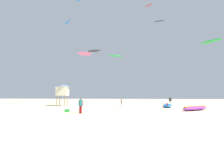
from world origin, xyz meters
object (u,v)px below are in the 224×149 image
person_midground (122,103)px  kite_grounded_mid (195,108)px  kite_aloft_0 (115,56)px  kite_aloft_2 (94,51)px  person_foreground (81,104)px  person_left (170,100)px  kite_aloft_8 (149,5)px  kite_aloft_4 (159,21)px  cooler_box (67,111)px  kite_grounded_near (167,105)px  kite_aloft_6 (67,22)px  kite_aloft_7 (211,41)px  kite_aloft_3 (85,54)px  lifeguard_tower (63,90)px

person_midground → kite_grounded_mid: person_midground is taller
person_midground → kite_aloft_0: size_ratio=0.39×
kite_aloft_0 → kite_aloft_2: kite_aloft_2 is taller
person_foreground → person_left: size_ratio=1.08×
kite_aloft_2 → kite_aloft_8: (16.40, -6.68, 10.92)m
kite_grounded_mid → kite_aloft_4: 39.69m
person_midground → person_left: person_left is taller
cooler_box → kite_grounded_near: bearing=30.8°
person_midground → kite_aloft_6: bearing=129.5°
person_midground → kite_aloft_2: kite_aloft_2 is taller
cooler_box → kite_aloft_6: size_ratio=0.21×
kite_aloft_7 → person_foreground: bearing=-145.7°
person_left → kite_aloft_2: kite_aloft_2 is taller
cooler_box → kite_aloft_8: kite_aloft_8 is taller
kite_aloft_8 → person_foreground: bearing=-116.3°
kite_aloft_0 → kite_aloft_8: size_ratio=1.94×
kite_grounded_near → kite_grounded_mid: (2.23, -5.69, -0.00)m
kite_grounded_mid → kite_aloft_3: (-16.99, 6.35, 9.48)m
kite_grounded_near → kite_grounded_mid: bearing=-68.6°
kite_grounded_mid → kite_aloft_8: (-2.58, 20.21, 26.36)m
kite_grounded_near → cooler_box: size_ratio=9.48×
kite_aloft_7 → cooler_box: bearing=-150.2°
person_foreground → kite_aloft_3: size_ratio=0.64×
person_foreground → person_midground: (4.73, 5.43, -0.11)m
person_foreground → kite_aloft_0: bearing=14.5°
person_midground → person_left: size_ratio=0.97×
kite_aloft_7 → kite_aloft_8: size_ratio=1.99×
kite_grounded_near → kite_aloft_7: kite_aloft_7 is taller
kite_aloft_6 → lifeguard_tower: bearing=-74.6°
kite_aloft_4 → kite_aloft_6: 30.85m
kite_grounded_near → kite_aloft_6: 29.88m
person_foreground → cooler_box: bearing=77.5°
kite_grounded_near → kite_aloft_3: kite_aloft_3 is taller
kite_aloft_4 → kite_grounded_mid: bearing=-94.6°
lifeguard_tower → kite_aloft_7: bearing=8.0°
lifeguard_tower → kite_grounded_mid: bearing=-19.2°
person_left → kite_aloft_7: 15.87m
kite_aloft_4 → kite_aloft_8: size_ratio=1.51×
cooler_box → kite_aloft_8: (14.28, 23.25, 26.50)m
person_left → kite_aloft_6: kite_aloft_6 is taller
kite_aloft_6 → kite_aloft_0: bearing=19.7°
person_midground → lifeguard_tower: 13.29m
person_left → kite_aloft_0: (-10.98, 9.09, 11.07)m
lifeguard_tower → cooler_box: 11.80m
cooler_box → kite_aloft_2: bearing=94.0°
kite_aloft_7 → kite_grounded_mid: bearing=-127.2°
person_left → person_foreground: bearing=134.7°
person_foreground → kite_aloft_2: 34.89m
person_midground → person_left: (9.30, 8.24, 0.03)m
kite_aloft_3 → kite_aloft_8: (14.40, 13.86, 16.88)m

